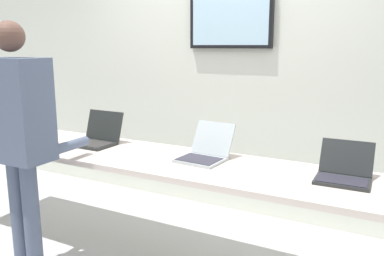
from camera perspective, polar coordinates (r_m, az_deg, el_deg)
The scene contains 8 objects.
back_wall at distance 3.80m, azimuth 4.44°, elevation 6.31°, with size 8.00×0.11×2.42m.
workbench at distance 2.91m, azimuth -4.72°, elevation -5.02°, with size 3.76×0.70×0.79m.
laptop_station_0 at distance 4.05m, azimuth -23.87°, elevation 0.26°, with size 0.36×0.35×0.24m.
laptop_station_1 at distance 3.35m, azimuth -13.48°, elevation -1.23°, with size 0.36×0.34×0.26m.
laptop_station_2 at distance 2.82m, azimuth 1.87°, elevation -3.38°, with size 0.33×0.39×0.24m.
laptop_station_3 at distance 2.56m, azimuth 20.84°, elevation -5.86°, with size 0.31×0.33×0.21m.
person at distance 2.84m, azimuth -23.49°, elevation -0.01°, with size 0.44×0.59×1.73m.
paper_sheet at distance 2.96m, azimuth -12.02°, elevation -4.02°, with size 0.26×0.33×0.00m.
Camera 1 is at (1.51, -2.34, 1.58)m, focal length 37.42 mm.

